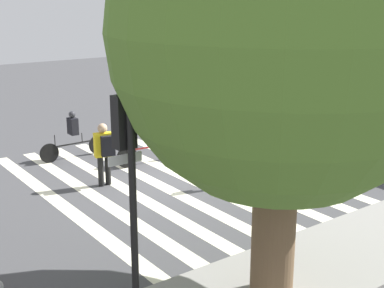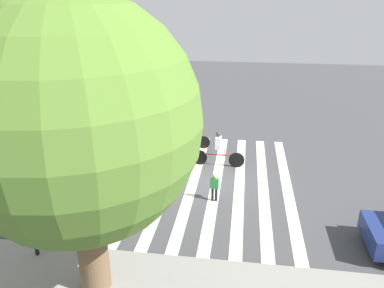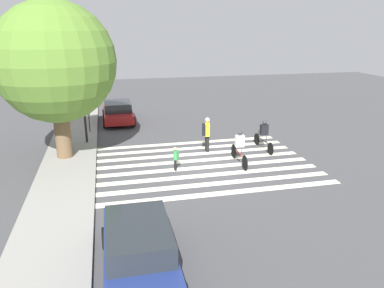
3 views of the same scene
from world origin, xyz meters
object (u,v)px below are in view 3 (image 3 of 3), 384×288
Objects in this scene: traffic_light at (85,95)px; parking_meter at (89,117)px; street_tree at (55,63)px; car_parked_silver_sedan at (118,112)px; pedestrian_child_with_backpack at (207,132)px; car_parked_dark_suv at (139,249)px; pedestrian_adult_yellow_jacket at (176,157)px; cyclist_near_curb at (239,146)px; cyclist_far_lane at (264,134)px.

parking_meter is (2.16, 0.04, -1.75)m from traffic_light.
parking_meter is at bearing -13.57° from street_tree.
car_parked_silver_sedan is (6.83, -2.85, -3.94)m from street_tree.
parking_meter is 5.78m from street_tree.
pedestrian_child_with_backpack is 10.27m from car_parked_dark_suv.
street_tree is 6.71× the size of pedestrian_adult_yellow_jacket.
car_parked_dark_suv is (-14.07, -1.66, -0.28)m from parking_meter.
car_parked_silver_sedan is at bearing 31.04° from cyclist_near_curb.
car_parked_dark_suv is 1.10× the size of car_parked_silver_sedan.
cyclist_far_lane is 11.55m from car_parked_dark_suv.
street_tree is at bearing 74.42° from cyclist_near_curb.
car_parked_dark_suv is (-11.90, -1.62, -2.03)m from traffic_light.
pedestrian_adult_yellow_jacket is 3.08m from cyclist_near_curb.
pedestrian_child_with_backpack reaches higher than car_parked_dark_suv.
cyclist_far_lane is at bearing -62.43° from pedestrian_adult_yellow_jacket.
traffic_light is 5.36m from car_parked_silver_sedan.
cyclist_near_curb is at bearing -134.43° from parking_meter.
pedestrian_adult_yellow_jacket is 5.38m from cyclist_far_lane.
cyclist_near_curb reaches higher than car_parked_silver_sedan.
pedestrian_adult_yellow_jacket is (-4.85, -3.93, -2.13)m from traffic_light.
traffic_light is 2.89× the size of parking_meter.
traffic_light reaches higher than cyclist_far_lane.
traffic_light reaches higher than car_parked_silver_sedan.
pedestrian_adult_yellow_jacket is at bearing 109.14° from cyclist_far_lane.
cyclist_near_curb is 0.52× the size of car_parked_dark_suv.
cyclist_near_curb is at bearing -36.36° from car_parked_dark_suv.
parking_meter is 7.67m from pedestrian_child_with_backpack.
cyclist_near_curb is at bearing -124.08° from traffic_light.
parking_meter is 0.57× the size of cyclist_near_curb.
car_parked_silver_sedan is at bearing 0.02° from car_parked_dark_suv.
pedestrian_child_with_backpack is 0.43× the size of car_parked_silver_sedan.
cyclist_far_lane is at bearing -119.80° from parking_meter.
pedestrian_child_with_backpack reaches higher than car_parked_silver_sedan.
pedestrian_adult_yellow_jacket is 0.26× the size of car_parked_silver_sedan.
parking_meter is at bearing 7.24° from car_parked_dark_suv.
pedestrian_adult_yellow_jacket is at bearing -150.49° from parking_meter.
traffic_light is 1.66× the size of cyclist_near_curb.
parking_meter is at bearing -114.87° from pedestrian_child_with_backpack.
pedestrian_adult_yellow_jacket is at bearing 93.96° from cyclist_near_curb.
street_tree is at bearing 166.43° from parking_meter.
cyclist_near_curb is (-2.13, -1.03, -0.19)m from pedestrian_child_with_backpack.
cyclist_near_curb is (-1.73, 1.98, 0.01)m from cyclist_far_lane.
pedestrian_child_with_backpack reaches higher than parking_meter.
cyclist_near_curb is at bearing 39.18° from pedestrian_child_with_backpack.
pedestrian_adult_yellow_jacket is at bearing -140.98° from traffic_light.
traffic_light is 2.79m from parking_meter.
traffic_light is 8.66m from cyclist_near_curb.
car_parked_dark_suv is at bearing 169.35° from pedestrian_adult_yellow_jacket.
traffic_light is at bearing 8.27° from car_parked_dark_suv.
street_tree is at bearing 156.79° from car_parked_silver_sedan.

